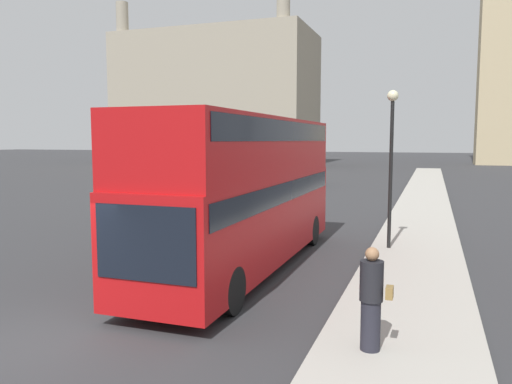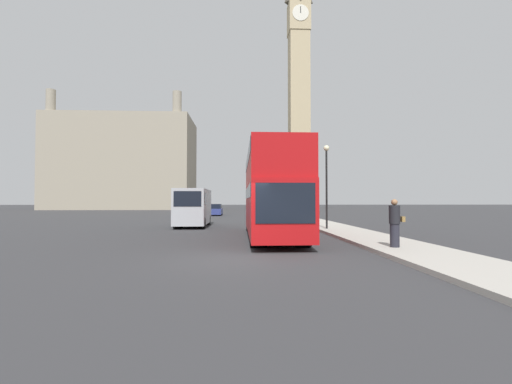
{
  "view_description": "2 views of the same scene",
  "coord_description": "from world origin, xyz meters",
  "px_view_note": "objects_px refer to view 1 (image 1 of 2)",
  "views": [
    {
      "loc": [
        6.86,
        -7.04,
        3.72
      ],
      "look_at": [
        2.18,
        6.17,
        2.26
      ],
      "focal_mm": 35.0,
      "sensor_mm": 36.0,
      "label": 1
    },
    {
      "loc": [
        0.22,
        -11.14,
        1.87
      ],
      "look_at": [
        1.37,
        13.54,
        2.5
      ],
      "focal_mm": 24.0,
      "sensor_mm": 36.0,
      "label": 2
    }
  ],
  "objects_px": {
    "parked_sedan": "(306,177)",
    "white_van": "(201,190)",
    "red_double_decker_bus": "(246,185)",
    "pedestrian": "(372,299)",
    "street_lamp": "(391,144)"
  },
  "relations": [
    {
      "from": "white_van",
      "to": "parked_sedan",
      "type": "bearing_deg",
      "value": 89.52
    },
    {
      "from": "white_van",
      "to": "pedestrian",
      "type": "distance_m",
      "value": 15.38
    },
    {
      "from": "street_lamp",
      "to": "parked_sedan",
      "type": "bearing_deg",
      "value": 110.23
    },
    {
      "from": "red_double_decker_bus",
      "to": "white_van",
      "type": "height_order",
      "value": "red_double_decker_bus"
    },
    {
      "from": "parked_sedan",
      "to": "white_van",
      "type": "bearing_deg",
      "value": -90.48
    },
    {
      "from": "parked_sedan",
      "to": "street_lamp",
      "type": "bearing_deg",
      "value": -69.77
    },
    {
      "from": "red_double_decker_bus",
      "to": "pedestrian",
      "type": "bearing_deg",
      "value": -50.37
    },
    {
      "from": "red_double_decker_bus",
      "to": "pedestrian",
      "type": "relative_size",
      "value": 6.08
    },
    {
      "from": "white_van",
      "to": "parked_sedan",
      "type": "height_order",
      "value": "white_van"
    },
    {
      "from": "white_van",
      "to": "street_lamp",
      "type": "xyz_separation_m",
      "value": [
        8.75,
        -3.89,
        2.16
      ]
    },
    {
      "from": "pedestrian",
      "to": "white_van",
      "type": "bearing_deg",
      "value": 126.43
    },
    {
      "from": "parked_sedan",
      "to": "red_double_decker_bus",
      "type": "bearing_deg",
      "value": -79.78
    },
    {
      "from": "street_lamp",
      "to": "parked_sedan",
      "type": "xyz_separation_m",
      "value": [
        -8.58,
        23.29,
        -2.94
      ]
    },
    {
      "from": "red_double_decker_bus",
      "to": "parked_sedan",
      "type": "xyz_separation_m",
      "value": [
        -4.83,
        26.77,
        -1.78
      ]
    },
    {
      "from": "white_van",
      "to": "street_lamp",
      "type": "height_order",
      "value": "street_lamp"
    }
  ]
}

